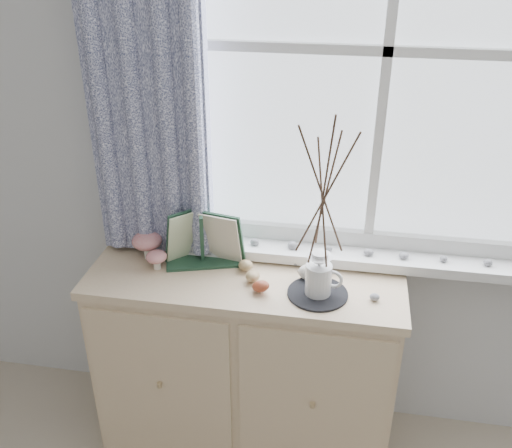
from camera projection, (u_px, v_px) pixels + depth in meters
The scene contains 8 objects.
sideboard at pixel (246, 362), 2.35m from camera, with size 1.20×0.45×0.85m.
botanical_book at pixel (201, 241), 2.15m from camera, with size 0.34×0.13×0.23m, color #1E3F2B, non-canonical shape.
toadstool_cluster at pixel (149, 245), 2.21m from camera, with size 0.16×0.17×0.11m.
wooden_eggs at pixel (253, 276), 2.10m from camera, with size 0.13×0.17×0.07m.
songbird_figurine at pixel (312, 272), 2.11m from camera, with size 0.14×0.06×0.07m, color beige, non-canonical shape.
crocheted_doily at pixel (317, 293), 2.04m from camera, with size 0.22×0.22×0.01m, color black.
twig_pitcher at pixel (324, 192), 1.85m from camera, with size 0.29×0.29×0.71m.
sideboard_pebbles at pixel (326, 281), 2.10m from camera, with size 0.34×0.23×0.03m.
Camera 1 is at (0.20, -0.02, 2.04)m, focal length 40.00 mm.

